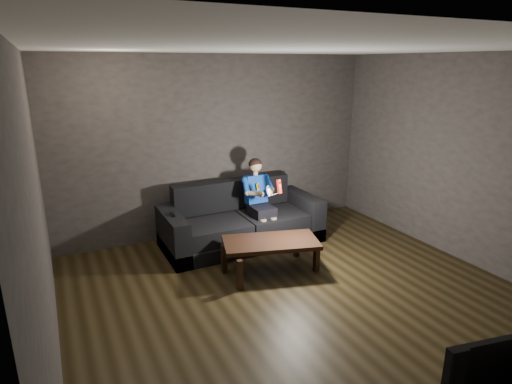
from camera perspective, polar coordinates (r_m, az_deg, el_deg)
floor at (r=4.96m, az=6.63°, el=-14.42°), size 5.00×5.00×0.00m
back_wall at (r=6.59m, az=-4.88°, el=6.15°), size 5.00×0.04×2.70m
left_wall at (r=3.73m, az=-26.94°, el=-4.07°), size 0.04×5.00×2.70m
right_wall at (r=6.13m, az=27.17°, el=3.54°), size 0.04×5.00×2.70m
ceiling at (r=4.25m, az=7.91°, el=18.52°), size 5.00×5.00×0.02m
sofa at (r=6.30m, az=-2.00°, el=-4.34°), size 2.29×0.99×0.89m
child at (r=6.20m, az=0.39°, el=-0.23°), size 0.46×0.57×1.14m
wii_remote_red at (r=5.81m, az=3.11°, el=0.75°), size 0.06×0.08×0.20m
nunchuk_white at (r=5.75m, az=1.66°, el=0.17°), size 0.07×0.10×0.15m
wii_remote_black at (r=5.78m, az=-11.04°, el=-2.94°), size 0.05×0.15×0.03m
coffee_table at (r=5.42m, az=1.97°, el=-7.03°), size 1.30×0.90×0.43m
tv at (r=3.11m, az=30.10°, el=-19.48°), size 1.03×0.32×0.59m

